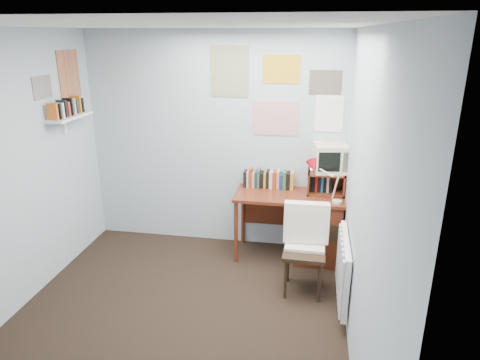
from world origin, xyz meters
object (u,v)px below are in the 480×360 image
(desk_lamp, at_px, (338,186))
(tv_riser, at_px, (326,182))
(crt_tv, at_px, (330,157))
(radiator, at_px, (343,269))
(wall_shelf, at_px, (70,117))
(desk, at_px, (313,225))
(desk_chair, at_px, (304,253))

(desk_lamp, relative_size, tv_riser, 0.94)
(crt_tv, xyz_separation_m, radiator, (0.14, -1.06, -0.76))
(desk_lamp, distance_m, wall_shelf, 2.89)
(desk_lamp, height_order, wall_shelf, wall_shelf)
(desk, xyz_separation_m, desk_lamp, (0.24, -0.18, 0.54))
(radiator, bearing_deg, desk_chair, 147.89)
(desk_lamp, distance_m, crt_tv, 0.39)
(tv_riser, xyz_separation_m, crt_tv, (0.03, 0.02, 0.29))
(desk_chair, xyz_separation_m, radiator, (0.36, -0.23, -0.01))
(desk_chair, bearing_deg, desk, 85.23)
(desk, distance_m, crt_tv, 0.80)
(tv_riser, distance_m, crt_tv, 0.29)
(desk_lamp, height_order, tv_riser, desk_lamp)
(desk, height_order, desk_chair, desk_chair)
(crt_tv, distance_m, radiator, 1.31)
(desk, height_order, radiator, desk)
(tv_riser, bearing_deg, desk_lamp, -67.86)
(desk, xyz_separation_m, wall_shelf, (-2.57, -0.38, 1.21))
(desk, distance_m, desk_chair, 0.71)
(tv_riser, height_order, crt_tv, crt_tv)
(crt_tv, distance_m, wall_shelf, 2.80)
(desk_chair, height_order, tv_riser, tv_riser)
(crt_tv, relative_size, wall_shelf, 0.56)
(tv_riser, bearing_deg, radiator, -80.72)
(wall_shelf, bearing_deg, crt_tv, 10.62)
(tv_riser, relative_size, radiator, 0.50)
(desk_lamp, bearing_deg, crt_tv, 117.87)
(radiator, xyz_separation_m, wall_shelf, (-2.86, 0.55, 1.20))
(desk_lamp, bearing_deg, wall_shelf, -163.63)
(wall_shelf, bearing_deg, tv_riser, 10.32)
(desk_chair, height_order, crt_tv, crt_tv)
(desk_lamp, bearing_deg, radiator, -73.73)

